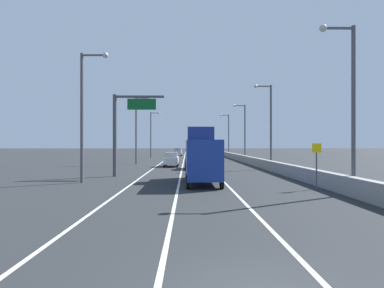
{
  "coord_description": "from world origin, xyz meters",
  "views": [
    {
      "loc": [
        -1.39,
        -5.95,
        2.95
      ],
      "look_at": [
        -0.63,
        44.17,
        2.99
      ],
      "focal_mm": 30.25,
      "sensor_mm": 36.0,
      "label": 1
    }
  ],
  "objects_px": {
    "lamp_post_right_second": "(269,121)",
    "car_silver_0": "(178,152)",
    "speed_advisory_sign": "(317,162)",
    "lamp_post_right_near": "(349,97)",
    "overhead_sign_gantry": "(123,125)",
    "car_white_1": "(171,159)",
    "lamp_post_right_fourth": "(228,132)",
    "lamp_post_left_far": "(152,131)",
    "lamp_post_right_third": "(243,128)",
    "box_truck": "(202,157)",
    "lamp_post_left_near": "(85,108)",
    "lamp_post_left_mid": "(138,125)",
    "car_black_2": "(193,161)"
  },
  "relations": [
    {
      "from": "lamp_post_right_third",
      "to": "lamp_post_right_near",
      "type": "bearing_deg",
      "value": -90.66
    },
    {
      "from": "lamp_post_right_second",
      "to": "lamp_post_right_third",
      "type": "relative_size",
      "value": 1.0
    },
    {
      "from": "overhead_sign_gantry",
      "to": "car_silver_0",
      "type": "bearing_deg",
      "value": 85.99
    },
    {
      "from": "car_black_2",
      "to": "lamp_post_left_mid",
      "type": "bearing_deg",
      "value": 130.18
    },
    {
      "from": "overhead_sign_gantry",
      "to": "speed_advisory_sign",
      "type": "relative_size",
      "value": 2.5
    },
    {
      "from": "lamp_post_right_second",
      "to": "lamp_post_right_third",
      "type": "height_order",
      "value": "same"
    },
    {
      "from": "overhead_sign_gantry",
      "to": "lamp_post_right_near",
      "type": "distance_m",
      "value": 18.8
    },
    {
      "from": "speed_advisory_sign",
      "to": "lamp_post_right_second",
      "type": "xyz_separation_m",
      "value": [
        1.17,
        16.96,
        3.98
      ]
    },
    {
      "from": "overhead_sign_gantry",
      "to": "lamp_post_right_second",
      "type": "xyz_separation_m",
      "value": [
        15.5,
        8.33,
        1.02
      ]
    },
    {
      "from": "speed_advisory_sign",
      "to": "car_silver_0",
      "type": "distance_m",
      "value": 60.69
    },
    {
      "from": "lamp_post_left_near",
      "to": "car_white_1",
      "type": "relative_size",
      "value": 2.39
    },
    {
      "from": "car_silver_0",
      "to": "car_white_1",
      "type": "bearing_deg",
      "value": -89.68
    },
    {
      "from": "lamp_post_right_second",
      "to": "car_white_1",
      "type": "relative_size",
      "value": 2.39
    },
    {
      "from": "speed_advisory_sign",
      "to": "lamp_post_right_third",
      "type": "bearing_deg",
      "value": 87.58
    },
    {
      "from": "car_black_2",
      "to": "car_white_1",
      "type": "bearing_deg",
      "value": 122.44
    },
    {
      "from": "lamp_post_right_second",
      "to": "box_truck",
      "type": "distance_m",
      "value": 16.05
    },
    {
      "from": "overhead_sign_gantry",
      "to": "lamp_post_left_mid",
      "type": "height_order",
      "value": "lamp_post_left_mid"
    },
    {
      "from": "speed_advisory_sign",
      "to": "lamp_post_right_near",
      "type": "height_order",
      "value": "lamp_post_right_near"
    },
    {
      "from": "lamp_post_right_fourth",
      "to": "overhead_sign_gantry",
      "type": "bearing_deg",
      "value": -108.36
    },
    {
      "from": "lamp_post_right_second",
      "to": "car_silver_0",
      "type": "xyz_separation_m",
      "value": [
        -11.91,
        42.76,
        -4.75
      ]
    },
    {
      "from": "lamp_post_right_near",
      "to": "lamp_post_right_second",
      "type": "relative_size",
      "value": 1.0
    },
    {
      "from": "lamp_post_left_near",
      "to": "lamp_post_left_mid",
      "type": "height_order",
      "value": "same"
    },
    {
      "from": "lamp_post_right_second",
      "to": "lamp_post_left_far",
      "type": "relative_size",
      "value": 1.0
    },
    {
      "from": "car_white_1",
      "to": "lamp_post_right_second",
      "type": "bearing_deg",
      "value": -22.0
    },
    {
      "from": "lamp_post_right_second",
      "to": "car_silver_0",
      "type": "bearing_deg",
      "value": 105.56
    },
    {
      "from": "car_white_1",
      "to": "car_black_2",
      "type": "bearing_deg",
      "value": -57.56
    },
    {
      "from": "lamp_post_right_fourth",
      "to": "car_silver_0",
      "type": "bearing_deg",
      "value": 158.58
    },
    {
      "from": "lamp_post_left_near",
      "to": "car_silver_0",
      "type": "xyz_separation_m",
      "value": [
        5.52,
        55.83,
        -4.75
      ]
    },
    {
      "from": "lamp_post_right_third",
      "to": "car_white_1",
      "type": "distance_m",
      "value": 19.33
    },
    {
      "from": "lamp_post_right_second",
      "to": "lamp_post_left_mid",
      "type": "relative_size",
      "value": 1.0
    },
    {
      "from": "speed_advisory_sign",
      "to": "car_white_1",
      "type": "bearing_deg",
      "value": 115.89
    },
    {
      "from": "lamp_post_right_third",
      "to": "box_truck",
      "type": "bearing_deg",
      "value": -105.39
    },
    {
      "from": "lamp_post_right_third",
      "to": "lamp_post_left_far",
      "type": "distance_m",
      "value": 22.29
    },
    {
      "from": "overhead_sign_gantry",
      "to": "car_black_2",
      "type": "bearing_deg",
      "value": 53.33
    },
    {
      "from": "speed_advisory_sign",
      "to": "car_silver_0",
      "type": "xyz_separation_m",
      "value": [
        -10.74,
        59.73,
        -0.77
      ]
    },
    {
      "from": "lamp_post_left_far",
      "to": "car_black_2",
      "type": "height_order",
      "value": "lamp_post_left_far"
    },
    {
      "from": "box_truck",
      "to": "car_white_1",
      "type": "bearing_deg",
      "value": 100.17
    },
    {
      "from": "lamp_post_left_near",
      "to": "lamp_post_left_mid",
      "type": "distance_m",
      "value": 22.88
    },
    {
      "from": "lamp_post_right_third",
      "to": "lamp_post_left_near",
      "type": "bearing_deg",
      "value": -118.97
    },
    {
      "from": "lamp_post_right_fourth",
      "to": "lamp_post_left_far",
      "type": "bearing_deg",
      "value": -162.47
    },
    {
      "from": "lamp_post_left_mid",
      "to": "car_silver_0",
      "type": "xyz_separation_m",
      "value": [
        4.98,
        32.95,
        -4.75
      ]
    },
    {
      "from": "box_truck",
      "to": "lamp_post_left_far",
      "type": "bearing_deg",
      "value": 100.87
    },
    {
      "from": "overhead_sign_gantry",
      "to": "lamp_post_left_far",
      "type": "height_order",
      "value": "lamp_post_left_far"
    },
    {
      "from": "car_silver_0",
      "to": "car_white_1",
      "type": "relative_size",
      "value": 0.99
    },
    {
      "from": "lamp_post_left_far",
      "to": "car_silver_0",
      "type": "distance_m",
      "value": 12.37
    },
    {
      "from": "lamp_post_left_near",
      "to": "lamp_post_left_mid",
      "type": "relative_size",
      "value": 1.0
    },
    {
      "from": "lamp_post_left_mid",
      "to": "car_silver_0",
      "type": "bearing_deg",
      "value": 81.41
    },
    {
      "from": "speed_advisory_sign",
      "to": "lamp_post_left_mid",
      "type": "height_order",
      "value": "lamp_post_left_mid"
    },
    {
      "from": "lamp_post_right_fourth",
      "to": "car_white_1",
      "type": "xyz_separation_m",
      "value": [
        -11.62,
        -33.39,
        -4.8
      ]
    },
    {
      "from": "lamp_post_right_near",
      "to": "lamp_post_left_mid",
      "type": "bearing_deg",
      "value": 120.19
    }
  ]
}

